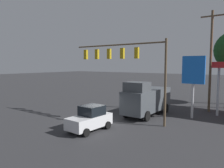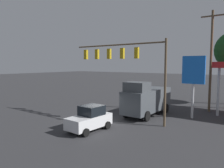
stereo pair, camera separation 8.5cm
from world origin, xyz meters
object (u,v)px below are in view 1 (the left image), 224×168
object	(u,v)px
utility_pole	(211,59)
hatchback_crossing	(90,119)
traffic_signal_assembly	(123,59)
delivery_truck	(146,99)
price_sign	(193,73)

from	to	relation	value
utility_pole	hatchback_crossing	xyz separation A→B (m)	(6.09, 12.95, -4.85)
hatchback_crossing	traffic_signal_assembly	bearing A→B (deg)	-179.52
utility_pole	delivery_truck	distance (m)	8.54
price_sign	delivery_truck	size ratio (longest dim) A/B	0.89
utility_pole	delivery_truck	size ratio (longest dim) A/B	1.61
hatchback_crossing	delivery_truck	size ratio (longest dim) A/B	0.57
delivery_truck	traffic_signal_assembly	bearing A→B (deg)	-21.90
price_sign	hatchback_crossing	world-z (taller)	price_sign
traffic_signal_assembly	delivery_truck	bearing A→B (deg)	-112.50
price_sign	delivery_truck	bearing A→B (deg)	20.48
traffic_signal_assembly	utility_pole	bearing A→B (deg)	-125.26
utility_pole	price_sign	distance (m)	4.44
price_sign	hatchback_crossing	size ratio (longest dim) A/B	1.56
hatchback_crossing	delivery_truck	xyz separation A→B (m)	(-1.27, -7.23, 0.75)
traffic_signal_assembly	price_sign	size ratio (longest dim) A/B	1.66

